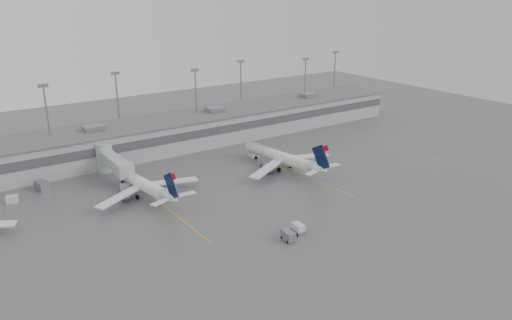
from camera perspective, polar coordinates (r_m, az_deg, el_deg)
ground at (r=93.84m, az=5.51°, el=-7.52°), size 260.00×260.00×0.00m
terminal at (r=138.58m, az=-10.00°, el=3.03°), size 152.00×17.00×9.45m
light_masts at (r=141.80m, az=-11.18°, el=6.61°), size 142.40×8.00×20.60m
jet_bridge_right at (r=120.71m, az=-16.32°, el=-0.04°), size 4.00×17.20×7.00m
stand_markings at (r=111.50m, az=-2.42°, el=-2.97°), size 105.25×40.00×0.01m
jet_mid_left at (r=107.78m, az=-12.77°, el=-2.70°), size 23.92×26.98×8.75m
jet_mid_right at (r=120.68m, az=3.17°, el=0.24°), size 25.68×28.95×9.38m
baggage_tug at (r=90.99m, az=4.84°, el=-7.90°), size 2.07×2.96×1.80m
baggage_cart at (r=88.26m, az=3.72°, el=-8.62°), size 1.83×2.89×1.77m
gse_uld_a at (r=114.18m, az=-26.11°, el=-4.06°), size 2.55×2.08×1.56m
gse_uld_b at (r=112.43m, az=-14.72°, el=-3.02°), size 2.36×1.81×1.50m
gse_uld_c at (r=130.38m, az=-0.17°, el=0.81°), size 2.66×1.80×1.86m
gse_loader at (r=118.48m, az=-23.31°, el=-2.71°), size 2.83×3.67×2.02m
cone_a at (r=111.98m, az=-26.77°, el=-4.85°), size 0.44×0.44×0.70m
cone_b at (r=110.26m, az=-9.39°, el=-3.29°), size 0.44×0.44×0.70m
cone_c at (r=128.84m, az=2.14°, el=0.30°), size 0.45×0.45×0.71m
cone_d at (r=142.68m, az=11.72°, el=1.77°), size 0.39×0.39×0.62m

